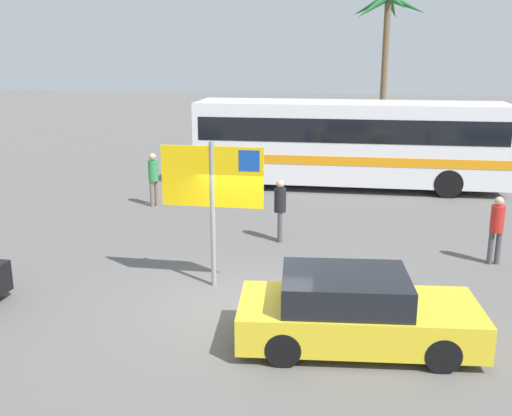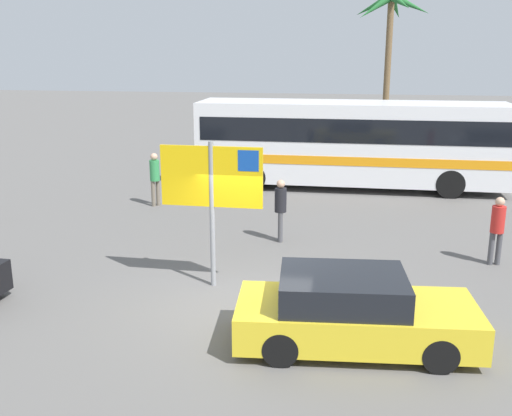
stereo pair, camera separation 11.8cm
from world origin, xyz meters
name	(u,v)px [view 2 (the right image)]	position (x,y,z in m)	size (l,w,h in m)	color
ground	(248,305)	(0.00, 0.00, 0.00)	(120.00, 120.00, 0.00)	#605E5B
bus_front_coach	(351,140)	(1.92, 11.21, 1.78)	(11.28, 2.63, 3.17)	white
ferry_sign	(214,183)	(-0.88, 0.92, 2.33)	(2.20, 0.11, 3.20)	gray
car_yellow	(352,312)	(2.10, -1.39, 0.64)	(4.26, 2.08, 1.32)	yellow
pedestrian_crossing_lot	(281,205)	(0.15, 4.26, 1.00)	(0.32, 0.32, 1.70)	#4C4C51
pedestrian_by_bus	(155,175)	(-4.39, 7.35, 1.05)	(0.32, 0.32, 1.77)	#706656
pedestrian_near_sign	(497,225)	(5.48, 3.28, 0.99)	(0.32, 0.32, 1.68)	#4C4C51
palm_tree_seaside	(390,25)	(3.60, 20.57, 6.19)	(3.86, 3.88, 7.77)	brown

